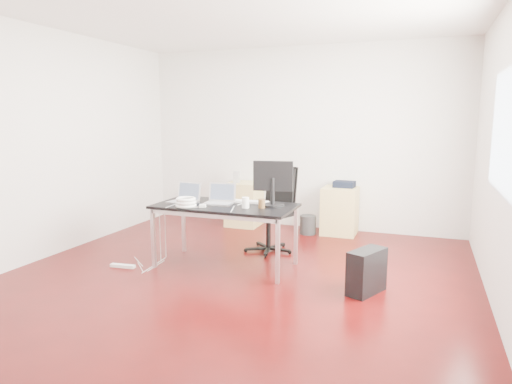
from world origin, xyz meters
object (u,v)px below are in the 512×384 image
(filing_cabinet_left, at_px, (244,204))
(pc_tower, at_px, (367,271))
(desk, at_px, (225,209))
(filing_cabinet_right, at_px, (340,211))
(office_chair, at_px, (273,205))

(filing_cabinet_left, relative_size, pc_tower, 1.56)
(filing_cabinet_left, bearing_deg, pc_tower, -45.42)
(desk, distance_m, filing_cabinet_right, 2.22)
(desk, xyz_separation_m, filing_cabinet_right, (0.98, 1.97, -0.33))
(office_chair, relative_size, filing_cabinet_right, 1.54)
(filing_cabinet_right, xyz_separation_m, pc_tower, (0.67, -2.24, -0.13))
(office_chair, height_order, filing_cabinet_left, office_chair)
(filing_cabinet_left, bearing_deg, filing_cabinet_right, 0.00)
(office_chair, distance_m, filing_cabinet_left, 1.47)
(office_chair, relative_size, pc_tower, 2.40)
(office_chair, bearing_deg, filing_cabinet_left, 151.37)
(desk, relative_size, filing_cabinet_right, 2.29)
(desk, bearing_deg, filing_cabinet_left, 105.91)
(pc_tower, bearing_deg, office_chair, 165.27)
(filing_cabinet_left, distance_m, filing_cabinet_right, 1.54)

